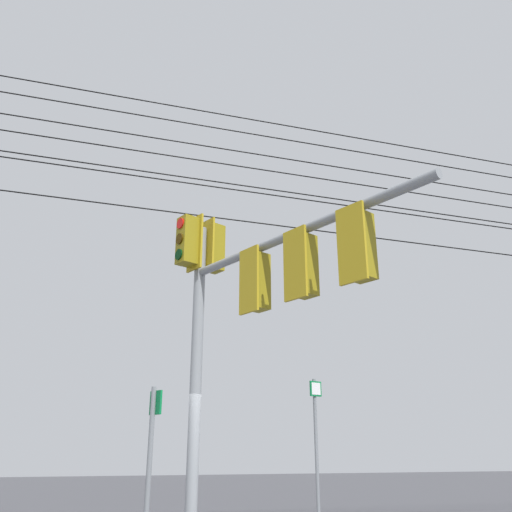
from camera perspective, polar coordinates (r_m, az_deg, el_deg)
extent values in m
cylinder|color=gray|center=(9.40, -6.40, -12.79)|extent=(0.20, 0.20, 5.52)
cylinder|color=gray|center=(8.01, 3.96, 2.33)|extent=(4.50, 2.17, 0.14)
cube|color=olive|center=(10.15, -4.48, 0.81)|extent=(0.40, 0.40, 0.90)
cube|color=#B29319|center=(10.06, -5.26, 1.03)|extent=(0.42, 0.22, 1.04)
cylinder|color=red|center=(10.34, -3.69, 2.16)|extent=(0.19, 0.11, 0.20)
cylinder|color=#3C2703|center=(10.24, -3.73, 0.60)|extent=(0.19, 0.11, 0.20)
cylinder|color=black|center=(10.14, -3.76, -0.99)|extent=(0.19, 0.11, 0.20)
cube|color=olive|center=(9.84, -7.31, 1.60)|extent=(0.40, 0.40, 0.90)
cube|color=#B29319|center=(9.92, -6.49, 1.37)|extent=(0.42, 0.22, 1.04)
cylinder|color=red|center=(9.87, -8.04, 3.44)|extent=(0.19, 0.11, 0.20)
cylinder|color=#3C2703|center=(9.75, -8.12, 1.82)|extent=(0.19, 0.11, 0.20)
cylinder|color=black|center=(9.65, -8.21, 0.17)|extent=(0.19, 0.11, 0.20)
cube|color=olive|center=(8.40, 0.16, -2.76)|extent=(0.40, 0.40, 0.90)
cube|color=#B29319|center=(8.30, -0.75, -2.54)|extent=(0.42, 0.21, 1.04)
cylinder|color=red|center=(8.59, 1.01, -1.05)|extent=(0.20, 0.11, 0.20)
cylinder|color=#3C2703|center=(8.50, 1.02, -2.97)|extent=(0.20, 0.11, 0.20)
cylinder|color=black|center=(8.42, 1.03, -4.92)|extent=(0.20, 0.11, 0.20)
cube|color=olive|center=(7.69, 5.08, -1.04)|extent=(0.40, 0.40, 0.90)
cube|color=#B29319|center=(7.57, 4.16, -0.78)|extent=(0.42, 0.22, 1.04)
cylinder|color=red|center=(7.90, 5.88, 0.78)|extent=(0.19, 0.11, 0.20)
cylinder|color=#3C2703|center=(7.80, 5.95, -1.29)|extent=(0.19, 0.11, 0.20)
cylinder|color=black|center=(7.71, 6.03, -3.40)|extent=(0.19, 0.11, 0.20)
cube|color=olive|center=(7.05, 10.96, 1.02)|extent=(0.40, 0.40, 0.90)
cube|color=#B29319|center=(6.92, 10.08, 1.36)|extent=(0.41, 0.23, 1.04)
cylinder|color=red|center=(7.28, 11.62, 2.93)|extent=(0.19, 0.11, 0.20)
cylinder|color=#3C2703|center=(7.17, 11.78, 0.71)|extent=(0.19, 0.11, 0.20)
cylinder|color=black|center=(7.07, 11.95, -1.56)|extent=(0.19, 0.11, 0.20)
cylinder|color=slate|center=(11.39, 6.45, -20.35)|extent=(0.07, 0.07, 3.00)
cube|color=#0C7238|center=(11.42, 6.33, -13.82)|extent=(0.14, 0.29, 0.30)
cube|color=white|center=(11.41, 6.39, -13.81)|extent=(0.10, 0.22, 0.24)
cylinder|color=slate|center=(7.76, -11.36, -22.46)|extent=(0.07, 0.07, 2.44)
cube|color=#0C7238|center=(7.79, -10.59, -15.04)|extent=(0.25, 0.15, 0.32)
cube|color=white|center=(7.80, -10.49, -15.05)|extent=(0.19, 0.10, 0.26)
cylinder|color=black|center=(10.41, 0.21, 3.52)|extent=(0.07, 24.14, 0.52)
cylinder|color=black|center=(10.69, 0.20, 6.70)|extent=(0.07, 24.14, 0.52)
cylinder|color=black|center=(10.74, 0.20, 7.26)|extent=(0.07, 24.14, 0.52)
cylinder|color=black|center=(10.93, 0.20, 9.21)|extent=(0.07, 24.14, 0.52)
cylinder|color=black|center=(11.10, 0.20, 10.73)|extent=(0.07, 24.14, 0.52)
cylinder|color=black|center=(11.34, 0.19, 12.72)|extent=(0.07, 24.14, 0.52)
cylinder|color=black|center=(11.53, 0.19, 14.17)|extent=(0.07, 24.14, 0.52)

